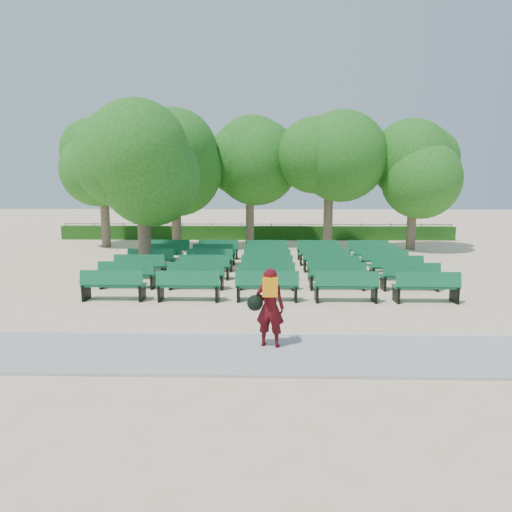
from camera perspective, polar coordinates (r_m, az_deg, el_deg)
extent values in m
plane|color=beige|center=(16.56, -1.19, -3.26)|extent=(120.00, 120.00, 0.00)
cube|color=#A4A4A0|center=(9.44, -3.33, -12.17)|extent=(30.00, 2.20, 0.06)
cube|color=silver|center=(10.51, -2.80, -9.87)|extent=(30.00, 0.12, 0.10)
cube|color=#1B4B13|center=(30.35, 0.05, 2.91)|extent=(26.00, 0.70, 0.90)
cube|color=#116238|center=(17.75, 1.48, -0.93)|extent=(1.91, 0.65, 0.06)
cube|color=#116238|center=(17.49, 1.49, -0.20)|extent=(1.89, 0.27, 0.44)
cylinder|color=brown|center=(18.97, -13.79, 2.45)|extent=(0.51, 0.51, 2.92)
ellipsoid|color=#256D1D|center=(18.90, -14.08, 10.78)|extent=(4.70, 4.70, 4.23)
imported|color=#480A0F|center=(9.56, 1.76, -6.46)|extent=(0.68, 0.53, 1.67)
cube|color=orange|center=(9.26, 1.78, -3.90)|extent=(0.31, 0.16, 0.39)
sphere|color=black|center=(9.48, -0.13, -5.89)|extent=(0.33, 0.33, 0.33)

